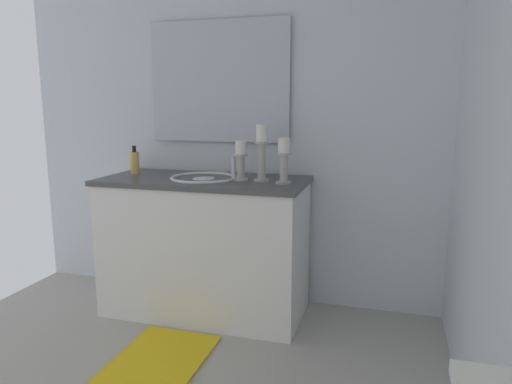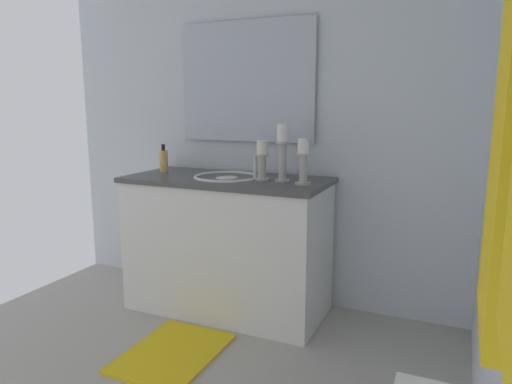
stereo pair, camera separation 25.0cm
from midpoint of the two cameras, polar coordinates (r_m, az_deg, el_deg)
wall_left at (r=3.09m, az=-5.96°, el=9.52°), size 0.04×2.82×2.45m
vanity_cabinet at (r=2.93m, az=-8.67°, el=-6.53°), size 0.58×1.24×0.84m
sink_basin at (r=2.84m, az=-8.87°, el=0.86°), size 0.40×0.40×0.24m
mirror at (r=3.06m, az=-6.96°, el=13.16°), size 0.02×0.92×0.75m
candle_holder_tall at (r=2.60m, az=0.66°, el=3.91°), size 0.09×0.09×0.25m
candle_holder_short at (r=2.68m, az=-1.99°, el=5.01°), size 0.09×0.09×0.33m
candle_holder_mid at (r=2.72m, az=-4.49°, el=3.92°), size 0.09×0.09×0.23m
soap_bottle at (r=3.11m, az=-16.79°, el=3.46°), size 0.06×0.06×0.18m
bath_mat at (r=2.59m, az=-14.52°, el=-19.22°), size 0.60×0.44×0.02m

